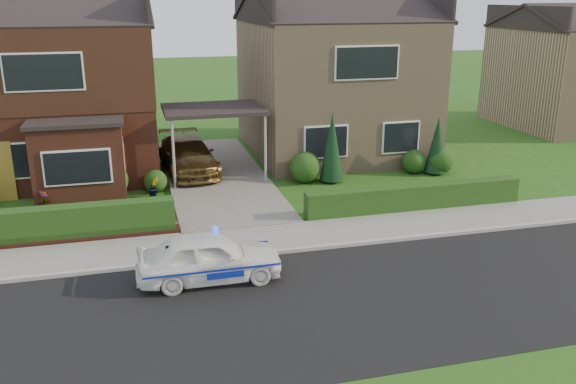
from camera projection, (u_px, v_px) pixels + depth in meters
name	position (u px, v px, depth m)	size (l,w,h in m)	color
ground	(286.00, 309.00, 13.99)	(120.00, 120.00, 0.00)	#234612
road	(286.00, 309.00, 13.99)	(60.00, 6.00, 0.02)	black
kerb	(258.00, 254.00, 16.78)	(60.00, 0.16, 0.12)	#9E9993
sidewalk	(250.00, 240.00, 17.75)	(60.00, 2.00, 0.10)	slate
driveway	(216.00, 175.00, 24.09)	(3.80, 12.00, 0.12)	#666059
house_left	(57.00, 75.00, 24.20)	(7.50, 9.53, 7.25)	brown
house_right	(333.00, 70.00, 27.13)	(7.50, 8.06, 7.25)	#9D8160
carport_link	(214.00, 111.00, 23.25)	(3.80, 3.00, 2.77)	black
dwarf_wall	(43.00, 240.00, 17.41)	(7.70, 0.25, 0.36)	brown
hedge_left	(44.00, 244.00, 17.60)	(7.50, 0.55, 0.90)	#143310
hedge_right	(413.00, 211.00, 20.32)	(7.50, 0.55, 0.80)	#143310
shrub_left_mid	(109.00, 180.00, 21.37)	(1.32, 1.32, 1.32)	#143310
shrub_left_near	(156.00, 181.00, 22.11)	(0.84, 0.84, 0.84)	#143310
shrub_right_near	(305.00, 167.00, 23.23)	(1.20, 1.20, 1.20)	#143310
shrub_right_mid	(414.00, 162.00, 24.47)	(0.96, 0.96, 0.96)	#143310
shrub_right_far	(440.00, 160.00, 24.42)	(1.08, 1.08, 1.08)	#143310
conifer_a	(332.00, 149.00, 23.07)	(0.90, 0.90, 2.60)	black
conifer_b	(437.00, 147.00, 24.19)	(0.90, 0.90, 2.20)	black
neighbour_right	(571.00, 78.00, 32.74)	(6.50, 7.00, 5.20)	#9D8160
police_car	(209.00, 258.00, 15.20)	(3.32, 3.63, 1.40)	white
driveway_car	(188.00, 155.00, 24.19)	(1.89, 4.64, 1.35)	brown
potted_plant_a	(75.00, 192.00, 20.89)	(0.43, 0.29, 0.82)	gray
potted_plant_b	(154.00, 188.00, 21.55)	(0.40, 0.33, 0.74)	gray
potted_plant_c	(44.00, 201.00, 20.24)	(0.38, 0.38, 0.67)	gray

